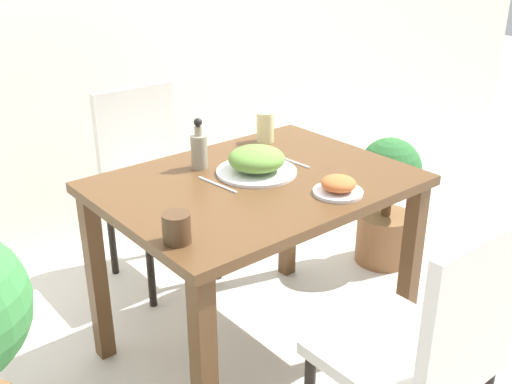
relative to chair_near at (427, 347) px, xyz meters
The scene contains 12 objects.
ground_plane 0.94m from the chair_near, 86.37° to the left, with size 16.00×16.00×0.00m, color beige.
dining_table 0.80m from the chair_near, 86.37° to the left, with size 1.07×0.80×0.73m.
chair_near is the anchor object (origin of this frame).
chair_far 1.57m from the chair_near, 87.70° to the left, with size 0.42×0.42×0.89m.
food_plate 0.88m from the chair_near, 83.98° to the left, with size 0.29×0.29×0.10m.
side_plate 0.60m from the chair_near, 70.83° to the left, with size 0.17×0.17×0.06m.
drink_cup 0.76m from the chair_near, 126.07° to the left, with size 0.08×0.08×0.09m.
juice_glass 1.17m from the chair_near, 72.47° to the left, with size 0.07×0.07×0.12m.
sauce_bottle 1.05m from the chair_near, 92.37° to the left, with size 0.06×0.06×0.19m.
fork_utensil 0.87m from the chair_near, 96.08° to the left, with size 0.03×0.19×0.00m.
spoon_utensil 0.90m from the chair_near, 72.39° to the left, with size 0.02×0.17×0.00m.
potted_plant_right 1.36m from the chair_near, 43.00° to the left, with size 0.30×0.30×0.65m.
Camera 1 is at (-1.25, -1.51, 1.54)m, focal length 42.00 mm.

